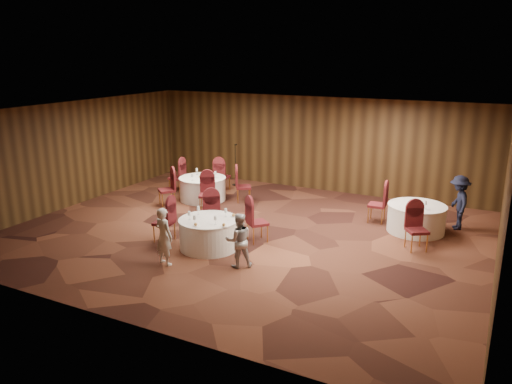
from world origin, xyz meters
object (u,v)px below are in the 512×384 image
at_px(table_left, 203,188).
at_px(woman_a, 164,236).
at_px(table_right, 416,218).
at_px(mic_stand, 235,173).
at_px(table_main, 209,233).
at_px(woman_b, 239,240).
at_px(man_c, 459,203).

bearing_deg(table_left, woman_a, -66.89).
bearing_deg(table_right, mic_stand, 162.76).
distance_m(table_main, woman_b, 1.37).
bearing_deg(woman_a, woman_b, -144.50).
distance_m(mic_stand, woman_b, 7.11).
bearing_deg(mic_stand, man_c, -9.93).
xyz_separation_m(table_left, man_c, (7.64, 0.77, 0.36)).
height_order(table_main, table_left, same).
bearing_deg(table_right, woman_b, -127.27).
height_order(table_left, table_right, same).
distance_m(table_main, mic_stand, 6.01).
height_order(woman_a, man_c, man_c).
relative_size(mic_stand, woman_b, 1.20).
bearing_deg(table_right, table_main, -141.13).
xyz_separation_m(table_right, woman_b, (-3.13, -4.11, 0.25)).
distance_m(table_main, table_right, 5.53).
height_order(table_right, woman_b, woman_b).
relative_size(table_main, table_right, 0.96).
xyz_separation_m(table_main, woman_a, (-0.38, -1.28, 0.29)).
relative_size(table_right, woman_b, 1.22).
distance_m(table_right, mic_stand, 6.96).
distance_m(table_right, man_c, 1.25).
bearing_deg(mic_stand, woman_b, -60.29).
relative_size(mic_stand, woman_a, 1.12).
bearing_deg(man_c, table_left, -102.48).
relative_size(table_main, table_left, 0.97).
distance_m(table_left, man_c, 7.69).
bearing_deg(man_c, mic_stand, -118.14).
height_order(table_main, woman_b, woman_b).
distance_m(table_right, woman_a, 6.68).
relative_size(table_left, woman_b, 1.21).
height_order(woman_b, man_c, man_c).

